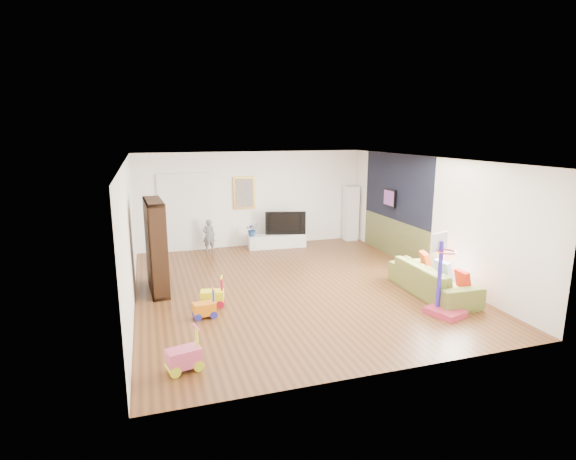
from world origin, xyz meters
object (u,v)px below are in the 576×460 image
object	(u,v)px
bookshelf	(156,246)
media_console	(277,241)
sofa	(433,279)
basketball_hoop	(448,275)

from	to	relation	value
bookshelf	media_console	bearing A→B (deg)	34.90
sofa	basketball_hoop	xyz separation A→B (m)	(-0.41, -0.98, 0.43)
basketball_hoop	sofa	bearing A→B (deg)	48.80
bookshelf	basketball_hoop	bearing A→B (deg)	-34.19
media_console	basketball_hoop	bearing A→B (deg)	-71.15
media_console	basketball_hoop	world-z (taller)	basketball_hoop
bookshelf	sofa	size ratio (longest dim) A/B	0.89
media_console	bookshelf	bearing A→B (deg)	-138.23
bookshelf	sofa	world-z (taller)	bookshelf
bookshelf	sofa	xyz separation A→B (m)	(5.32, -1.92, -0.64)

